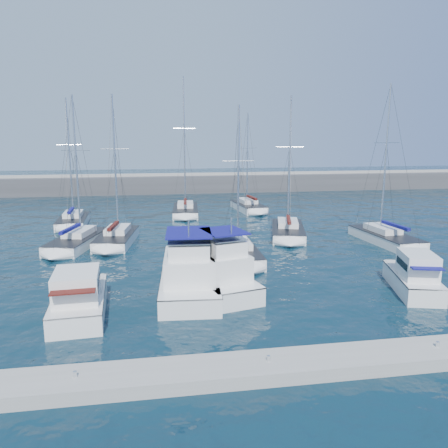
{
  "coord_description": "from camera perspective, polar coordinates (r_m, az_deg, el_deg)",
  "views": [
    {
      "loc": [
        -4.65,
        -27.71,
        10.11
      ],
      "look_at": [
        0.97,
        6.95,
        3.0
      ],
      "focal_mm": 35.0,
      "sensor_mm": 36.0,
      "label": 1
    }
  ],
  "objects": [
    {
      "name": "sailboat_back_b",
      "position": [
        57.3,
        -5.06,
        1.8
      ],
      "size": [
        3.81,
        8.66,
        17.78
      ],
      "rotation": [
        0.0,
        0.0,
        -0.08
      ],
      "color": "white",
      "rests_on": "ground"
    },
    {
      "name": "dock_cleat_near_port",
      "position": [
        19.45,
        -18.87,
        -18.06
      ],
      "size": [
        0.16,
        0.16,
        0.25
      ],
      "primitive_type": "cylinder",
      "color": "silver",
      "rests_on": "dock"
    },
    {
      "name": "dock",
      "position": [
        19.92,
        5.8,
        -18.11
      ],
      "size": [
        40.0,
        2.2,
        0.6
      ],
      "primitive_type": "cube",
      "color": "gray",
      "rests_on": "ground"
    },
    {
      "name": "sailboat_mid_a",
      "position": [
        42.94,
        -18.56,
        -2.08
      ],
      "size": [
        5.02,
        9.12,
        14.07
      ],
      "rotation": [
        0.0,
        0.0,
        -0.24
      ],
      "color": "white",
      "rests_on": "ground"
    },
    {
      "name": "motor_yacht_port_outer",
      "position": [
        26.56,
        -18.42,
        -9.36
      ],
      "size": [
        3.3,
        6.98,
        3.2
      ],
      "rotation": [
        0.0,
        0.0,
        0.07
      ],
      "color": "white",
      "rests_on": "ground"
    },
    {
      "name": "sailboat_back_c",
      "position": [
        60.43,
        3.21,
        2.29
      ],
      "size": [
        3.85,
        8.27,
        13.52
      ],
      "rotation": [
        0.0,
        0.0,
        0.1
      ],
      "color": "white",
      "rests_on": "ground"
    },
    {
      "name": "breakwater",
      "position": [
        80.35,
        -5.85,
        4.92
      ],
      "size": [
        160.0,
        6.0,
        4.45
      ],
      "color": "#424244",
      "rests_on": "ground"
    },
    {
      "name": "dock_cleat_centre",
      "position": [
        19.72,
        5.83,
        -17.04
      ],
      "size": [
        0.16,
        0.16,
        0.25
      ],
      "primitive_type": "cylinder",
      "color": "silver",
      "rests_on": "dock"
    },
    {
      "name": "ground",
      "position": [
        29.86,
        0.3,
        -8.34
      ],
      "size": [
        220.0,
        220.0,
        0.0
      ],
      "primitive_type": "plane",
      "color": "black",
      "rests_on": "ground"
    },
    {
      "name": "sailboat_mid_b",
      "position": [
        43.04,
        -13.8,
        -1.77
      ],
      "size": [
        4.04,
        8.22,
        14.22
      ],
      "rotation": [
        0.0,
        0.0,
        -0.13
      ],
      "color": "white",
      "rests_on": "ground"
    },
    {
      "name": "dock_cleat_near_stbd",
      "position": [
        22.96,
        26.12,
        -13.92
      ],
      "size": [
        0.16,
        0.16,
        0.25
      ],
      "primitive_type": "cylinder",
      "color": "silver",
      "rests_on": "dock"
    },
    {
      "name": "motor_yacht_stbd_outer",
      "position": [
        31.38,
        23.53,
        -6.52
      ],
      "size": [
        3.86,
        6.5,
        3.2
      ],
      "rotation": [
        0.0,
        0.0,
        -0.27
      ],
      "color": "white",
      "rests_on": "ground"
    },
    {
      "name": "sailboat_back_a",
      "position": [
        53.0,
        -19.11,
        0.39
      ],
      "size": [
        3.38,
        7.63,
        14.6
      ],
      "rotation": [
        0.0,
        0.0,
        0.04
      ],
      "color": "white",
      "rests_on": "ground"
    },
    {
      "name": "sailboat_mid_e",
      "position": [
        44.85,
        20.29,
        -1.62
      ],
      "size": [
        3.77,
        8.89,
        15.19
      ],
      "rotation": [
        0.0,
        0.0,
        0.08
      ],
      "color": "white",
      "rests_on": "ground"
    },
    {
      "name": "motor_yacht_port_inner",
      "position": [
        28.77,
        -4.56,
        -6.77
      ],
      "size": [
        4.38,
        9.99,
        4.69
      ],
      "rotation": [
        0.0,
        0.0,
        -0.07
      ],
      "color": "white",
      "rests_on": "ground"
    },
    {
      "name": "motor_yacht_stbd_inner",
      "position": [
        28.81,
        -0.59,
        -6.7
      ],
      "size": [
        4.97,
        8.22,
        4.69
      ],
      "rotation": [
        0.0,
        0.0,
        0.25
      ],
      "color": "white",
      "rests_on": "ground"
    },
    {
      "name": "sailboat_mid_c",
      "position": [
        36.41,
        2.0,
        -3.85
      ],
      "size": [
        3.14,
        7.59,
        12.88
      ],
      "rotation": [
        0.0,
        0.0,
        -0.02
      ],
      "color": "white",
      "rests_on": "ground"
    },
    {
      "name": "sailboat_mid_d",
      "position": [
        45.42,
        8.33,
        -0.87
      ],
      "size": [
        5.29,
        9.1,
        14.4
      ],
      "rotation": [
        0.0,
        0.0,
        -0.26
      ],
      "color": "white",
      "rests_on": "ground"
    }
  ]
}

